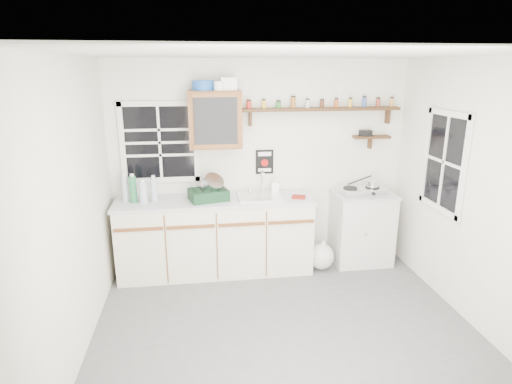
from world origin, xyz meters
TOP-DOWN VIEW (x-y plane):
  - room at (0.00, 0.00)m, footprint 3.64×3.24m
  - main_cabinet at (-0.58, 1.30)m, footprint 2.31×0.63m
  - right_cabinet at (1.25, 1.32)m, footprint 0.73×0.57m
  - sink at (-0.05, 1.30)m, footprint 0.52×0.44m
  - upper_cabinet at (-0.55, 1.44)m, footprint 0.60×0.32m
  - upper_cabinet_clutter at (-0.56, 1.44)m, footprint 0.50×0.24m
  - spice_shelf at (0.72, 1.51)m, footprint 1.91×0.18m
  - secondary_shelf at (1.36, 1.52)m, footprint 0.45×0.16m
  - warning_sign at (0.05, 1.59)m, footprint 0.22×0.02m
  - window_back at (-1.20, 1.59)m, footprint 0.93×0.03m
  - window_right at (1.79, 0.55)m, footprint 0.03×0.78m
  - water_bottles at (-1.44, 1.30)m, footprint 0.40×0.17m
  - dish_rack at (-0.64, 1.27)m, footprint 0.49×0.41m
  - soap_bottle at (0.16, 1.44)m, footprint 0.10×0.11m
  - rag at (0.40, 1.20)m, footprint 0.19×0.18m
  - hotplate at (1.21, 1.31)m, footprint 0.60×0.37m
  - saucepan at (1.34, 1.31)m, footprint 0.35×0.20m
  - trash_bag at (0.69, 1.14)m, footprint 0.36×0.33m

SIDE VIEW (x-z plane):
  - trash_bag at x=0.69m, z-range -0.03..0.38m
  - right_cabinet at x=1.25m, z-range 0.00..0.91m
  - main_cabinet at x=-0.58m, z-range 0.00..0.92m
  - rag at x=0.40m, z-range 0.92..0.94m
  - sink at x=-0.05m, z-range 0.79..1.08m
  - hotplate at x=1.21m, z-range 0.91..0.99m
  - dish_rack at x=-0.64m, z-range 0.86..1.18m
  - soap_bottle at x=0.16m, z-range 0.92..1.13m
  - saucepan at x=1.34m, z-range 0.95..1.10m
  - water_bottles at x=-1.44m, z-range 0.90..1.23m
  - room at x=0.00m, z-range -0.02..2.52m
  - warning_sign at x=0.05m, z-range 1.13..1.43m
  - window_right at x=1.79m, z-range 0.91..1.99m
  - window_back at x=-1.20m, z-range 1.06..2.04m
  - secondary_shelf at x=1.36m, z-range 1.46..1.69m
  - upper_cabinet at x=-0.55m, z-range 1.50..2.15m
  - spice_shelf at x=0.72m, z-range 1.75..2.10m
  - upper_cabinet_clutter at x=-0.56m, z-range 2.14..2.28m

